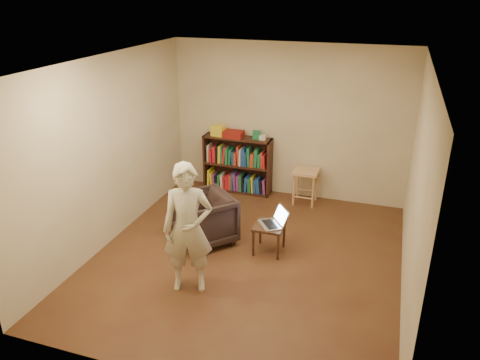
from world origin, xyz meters
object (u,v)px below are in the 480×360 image
(stool, at_px, (306,177))
(person, at_px, (188,229))
(side_table, at_px, (269,229))
(laptop, at_px, (274,221))
(armchair, at_px, (204,219))
(bookshelf, at_px, (238,167))

(stool, distance_m, person, 2.95)
(stool, xyz_separation_m, side_table, (-0.17, -1.70, -0.14))
(side_table, height_order, laptop, laptop)
(armchair, relative_size, laptop, 1.66)
(person, bearing_deg, bookshelf, 77.84)
(stool, relative_size, side_table, 1.45)
(armchair, bearing_deg, bookshelf, 136.47)
(bookshelf, relative_size, person, 0.75)
(bookshelf, height_order, armchair, bookshelf)
(side_table, bearing_deg, bookshelf, 120.27)
(bookshelf, distance_m, side_table, 2.13)
(bookshelf, bearing_deg, side_table, -59.73)
(stool, relative_size, armchair, 0.75)
(stool, height_order, laptop, laptop)
(bookshelf, bearing_deg, laptop, -57.88)
(stool, height_order, side_table, stool)
(stool, xyz_separation_m, laptop, (-0.10, -1.67, -0.01))
(bookshelf, xyz_separation_m, person, (0.38, -2.94, 0.36))
(bookshelf, xyz_separation_m, side_table, (1.07, -1.84, -0.10))
(bookshelf, distance_m, person, 2.99)
(side_table, distance_m, person, 1.38)
(bookshelf, bearing_deg, stool, -6.21)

